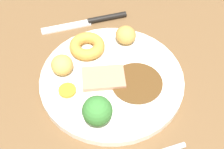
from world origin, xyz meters
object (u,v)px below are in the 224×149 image
Objects in this scene: knife at (92,21)px; broccoli_floret at (97,111)px; meat_slice_main at (103,77)px; roast_potato_right at (62,65)px; carrot_coin_front at (67,90)px; dinner_plate at (112,80)px; yorkshire_pudding at (87,46)px; roast_potato_left at (126,35)px.

broccoli_floret is at bearing 78.22° from knife.
broccoli_floret reaches higher than meat_slice_main.
broccoli_floret reaches higher than roast_potato_right.
meat_slice_main reaches higher than carrot_coin_front.
meat_slice_main reaches higher than knife.
dinner_plate is 8.39cm from carrot_coin_front.
meat_slice_main is 2.47× the size of carrot_coin_front.
roast_potato_right is at bearing -1.11° from carrot_coin_front.
carrot_coin_front reaches higher than dinner_plate.
yorkshire_pudding is at bearing -32.74° from carrot_coin_front.
roast_potato_left is 0.22× the size of knife.
dinner_plate is at bearing -29.44° from broccoli_floret.
knife is (25.27, -5.10, -4.51)cm from broccoli_floret.
broccoli_floret reaches higher than dinner_plate.
carrot_coin_front is 0.51× the size of broccoli_floret.
roast_potato_left is at bearing -40.13° from meat_slice_main.
meat_slice_main is 1.26× the size of broccoli_floret.
roast_potato_left is at bearing -72.24° from roast_potato_right.
broccoli_floret is at bearing 150.56° from dinner_plate.
yorkshire_pudding is 10.36cm from carrot_coin_front.
roast_potato_right reaches higher than knife.
broccoli_floret reaches higher than carrot_coin_front.
yorkshire_pudding is 6.83cm from roast_potato_right.
broccoli_floret reaches higher than knife.
roast_potato_right reaches higher than carrot_coin_front.
dinner_plate is at bearing -84.87° from carrot_coin_front.
roast_potato_right reaches higher than dinner_plate.
roast_potato_right is (-4.27, 13.32, 0.07)cm from roast_potato_left.
broccoli_floret is (-16.58, 9.84, 1.84)cm from roast_potato_left.
roast_potato_right is 0.22× the size of knife.
roast_potato_right is at bearing 107.76° from roast_potato_left.
meat_slice_main is at bearing -118.63° from roast_potato_right.
meat_slice_main is (0.31, 1.55, 1.10)cm from dinner_plate.
yorkshire_pudding is at bearing 70.63° from knife.
yorkshire_pudding reaches higher than meat_slice_main.
roast_potato_left is 16.19cm from carrot_coin_front.
yorkshire_pudding is at bearing 8.69° from meat_slice_main.
dinner_plate is 8.47× the size of carrot_coin_front.
roast_potato_left is 19.37cm from broccoli_floret.
knife is at bearing 28.63° from roast_potato_left.
yorkshire_pudding is 1.13× the size of broccoli_floret.
broccoli_floret is at bearing 149.32° from roast_potato_left.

